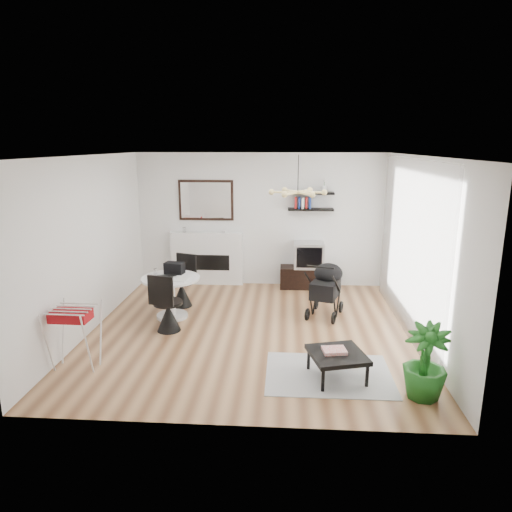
# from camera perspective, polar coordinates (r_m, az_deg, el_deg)

# --- Properties ---
(floor) EXTENTS (5.00, 5.00, 0.00)m
(floor) POSITION_cam_1_polar(r_m,az_deg,el_deg) (7.29, -0.66, -9.30)
(floor) COLOR brown
(floor) RESTS_ON ground
(ceiling) EXTENTS (5.00, 5.00, 0.00)m
(ceiling) POSITION_cam_1_polar(r_m,az_deg,el_deg) (6.70, -0.73, 12.44)
(ceiling) COLOR white
(ceiling) RESTS_ON wall_back
(wall_back) EXTENTS (5.00, 0.00, 5.00)m
(wall_back) POSITION_cam_1_polar(r_m,az_deg,el_deg) (9.32, 0.51, 4.50)
(wall_back) COLOR white
(wall_back) RESTS_ON floor
(wall_left) EXTENTS (0.00, 5.00, 5.00)m
(wall_left) POSITION_cam_1_polar(r_m,az_deg,el_deg) (7.49, -20.14, 1.32)
(wall_left) COLOR white
(wall_left) RESTS_ON floor
(wall_right) EXTENTS (0.00, 5.00, 5.00)m
(wall_right) POSITION_cam_1_polar(r_m,az_deg,el_deg) (7.13, 19.78, 0.75)
(wall_right) COLOR white
(wall_right) RESTS_ON floor
(sheer_curtain) EXTENTS (0.04, 3.60, 2.60)m
(sheer_curtain) POSITION_cam_1_polar(r_m,az_deg,el_deg) (7.29, 18.61, 1.12)
(sheer_curtain) COLOR white
(sheer_curtain) RESTS_ON wall_right
(fireplace) EXTENTS (1.50, 0.17, 2.16)m
(fireplace) POSITION_cam_1_polar(r_m,az_deg,el_deg) (9.50, -6.16, 0.51)
(fireplace) COLOR white
(fireplace) RESTS_ON floor
(shelf_lower) EXTENTS (0.90, 0.25, 0.04)m
(shelf_lower) POSITION_cam_1_polar(r_m,az_deg,el_deg) (9.15, 6.85, 5.81)
(shelf_lower) COLOR black
(shelf_lower) RESTS_ON wall_back
(shelf_upper) EXTENTS (0.90, 0.25, 0.04)m
(shelf_upper) POSITION_cam_1_polar(r_m,az_deg,el_deg) (9.11, 6.91, 7.80)
(shelf_upper) COLOR black
(shelf_upper) RESTS_ON wall_back
(pendant_lamp) EXTENTS (0.90, 0.90, 0.10)m
(pendant_lamp) POSITION_cam_1_polar(r_m,az_deg,el_deg) (7.02, 5.25, 7.95)
(pendant_lamp) COLOR #D5BC70
(pendant_lamp) RESTS_ON ceiling
(tv_console) EXTENTS (1.17, 0.41, 0.44)m
(tv_console) POSITION_cam_1_polar(r_m,az_deg,el_deg) (9.36, 6.64, -2.66)
(tv_console) COLOR black
(tv_console) RESTS_ON floor
(crt_tv) EXTENTS (0.59, 0.51, 0.51)m
(crt_tv) POSITION_cam_1_polar(r_m,az_deg,el_deg) (9.23, 6.61, 0.17)
(crt_tv) COLOR #BDBCBF
(crt_tv) RESTS_ON tv_console
(dining_table) EXTENTS (0.97, 0.97, 0.71)m
(dining_table) POSITION_cam_1_polar(r_m,az_deg,el_deg) (7.79, -10.56, -4.33)
(dining_table) COLOR white
(dining_table) RESTS_ON floor
(laptop) EXTENTS (0.41, 0.33, 0.03)m
(laptop) POSITION_cam_1_polar(r_m,az_deg,el_deg) (7.70, -11.15, -2.59)
(laptop) COLOR black
(laptop) RESTS_ON dining_table
(black_bag) EXTENTS (0.35, 0.25, 0.19)m
(black_bag) POSITION_cam_1_polar(r_m,az_deg,el_deg) (7.91, -10.16, -1.48)
(black_bag) COLOR black
(black_bag) RESTS_ON dining_table
(newspaper) EXTENTS (0.40, 0.34, 0.01)m
(newspaper) POSITION_cam_1_polar(r_m,az_deg,el_deg) (7.59, -9.83, -2.83)
(newspaper) COLOR silver
(newspaper) RESTS_ON dining_table
(drinking_glass) EXTENTS (0.06, 0.06, 0.10)m
(drinking_glass) POSITION_cam_1_polar(r_m,az_deg,el_deg) (7.93, -12.47, -1.90)
(drinking_glass) COLOR white
(drinking_glass) RESTS_ON dining_table
(chair_far) EXTENTS (0.48, 0.50, 0.93)m
(chair_far) POSITION_cam_1_polar(r_m,az_deg,el_deg) (8.37, -9.20, -4.22)
(chair_far) COLOR black
(chair_far) RESTS_ON floor
(chair_near) EXTENTS (0.48, 0.50, 0.95)m
(chair_near) POSITION_cam_1_polar(r_m,az_deg,el_deg) (7.29, -10.98, -7.00)
(chair_near) COLOR black
(chair_near) RESTS_ON floor
(drying_rack) EXTENTS (0.57, 0.53, 0.84)m
(drying_rack) POSITION_cam_1_polar(r_m,az_deg,el_deg) (6.43, -21.73, -9.33)
(drying_rack) COLOR white
(drying_rack) RESTS_ON floor
(stroller) EXTENTS (0.72, 0.90, 0.99)m
(stroller) POSITION_cam_1_polar(r_m,az_deg,el_deg) (7.87, 8.74, -4.36)
(stroller) COLOR black
(stroller) RESTS_ON floor
(rug) EXTENTS (1.59, 1.15, 0.01)m
(rug) POSITION_cam_1_polar(r_m,az_deg,el_deg) (6.08, 9.05, -14.38)
(rug) COLOR #A1A1A1
(rug) RESTS_ON floor
(coffee_table) EXTENTS (0.80, 0.80, 0.33)m
(coffee_table) POSITION_cam_1_polar(r_m,az_deg,el_deg) (5.89, 10.12, -12.15)
(coffee_table) COLOR black
(coffee_table) RESTS_ON rug
(magazines) EXTENTS (0.32, 0.26, 0.04)m
(magazines) POSITION_cam_1_polar(r_m,az_deg,el_deg) (5.87, 9.76, -11.55)
(magazines) COLOR #DD3F37
(magazines) RESTS_ON coffee_table
(potted_plant) EXTENTS (0.65, 0.65, 0.89)m
(potted_plant) POSITION_cam_1_polar(r_m,az_deg,el_deg) (5.68, 20.39, -12.28)
(potted_plant) COLOR #1C5F1B
(potted_plant) RESTS_ON floor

